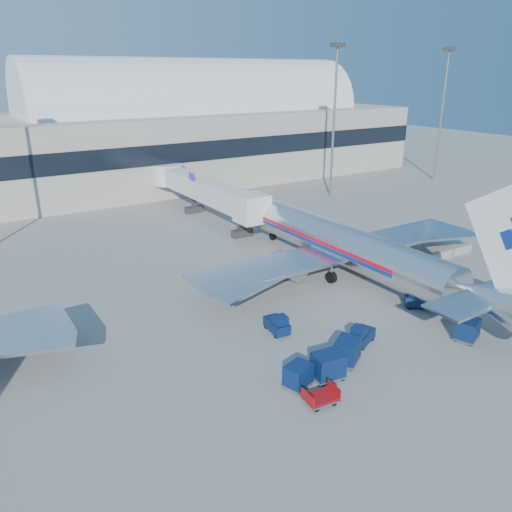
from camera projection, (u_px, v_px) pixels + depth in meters
ground at (290, 317)px, 40.45m from camera, size 260.00×260.00×0.00m
airliner_main at (346, 246)px, 48.06m from camera, size 32.00×37.26×12.07m
jetbridge_near at (200, 188)px, 67.25m from camera, size 4.40×27.50×6.25m
mast_east at (335, 99)px, 74.19m from camera, size 2.00×1.20×22.60m
mast_far_east at (444, 95)px, 86.86m from camera, size 2.00×1.20×22.60m
barrier_near at (420, 261)px, 51.00m from camera, size 3.00×0.55×0.90m
barrier_mid at (441, 255)px, 52.67m from camera, size 3.00×0.55×0.90m
barrier_far at (461, 250)px, 54.35m from camera, size 3.00×0.55×0.90m
tug_lead at (361, 335)px, 36.19m from camera, size 2.63×1.96×1.54m
tug_right at (420, 299)px, 41.83m from camera, size 2.77×2.74×1.69m
tug_left at (277, 324)px, 37.77m from camera, size 1.47×2.50×1.54m
cart_train_a at (347, 351)px, 33.77m from camera, size 2.45×2.29×1.73m
cart_train_b at (328, 365)px, 32.02m from camera, size 2.22×1.81×1.78m
cart_train_c at (298, 375)px, 31.24m from camera, size 2.04×1.76×1.54m
cart_solo_near at (468, 329)px, 36.69m from camera, size 2.22×1.94×1.64m
cart_open_red at (321, 398)px, 29.74m from camera, size 2.09×1.57×0.53m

